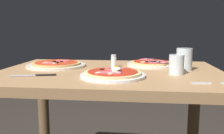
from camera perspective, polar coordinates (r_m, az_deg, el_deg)
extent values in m
cube|color=#9E754C|center=(1.21, -0.43, -1.73)|extent=(1.09, 0.77, 0.04)
cylinder|color=brown|center=(1.74, -15.57, -11.24)|extent=(0.07, 0.07, 0.69)
cylinder|color=brown|center=(1.66, 18.40, -12.38)|extent=(0.07, 0.07, 0.69)
cylinder|color=white|center=(1.05, 0.18, -1.98)|extent=(0.28, 0.28, 0.01)
cylinder|color=#E5C17F|center=(1.05, 0.18, -1.39)|extent=(0.25, 0.25, 0.01)
cylinder|color=#B72D19|center=(1.05, 0.18, -1.04)|extent=(0.22, 0.22, 0.00)
torus|color=black|center=(1.08, -2.38, -0.52)|extent=(0.02, 0.02, 0.00)
torus|color=black|center=(1.03, 1.77, -1.03)|extent=(0.02, 0.02, 0.00)
torus|color=black|center=(1.07, 0.24, -0.62)|extent=(0.02, 0.02, 0.00)
torus|color=black|center=(1.07, 0.65, -0.63)|extent=(0.02, 0.02, 0.00)
cube|color=#C65B66|center=(1.00, -0.65, -1.29)|extent=(0.10, 0.05, 0.00)
cube|color=#D16B70|center=(1.11, 0.31, -0.31)|extent=(0.08, 0.06, 0.00)
cube|color=#D16B70|center=(1.09, 0.80, -0.49)|extent=(0.09, 0.09, 0.00)
cylinder|color=beige|center=(0.98, -0.37, -1.54)|extent=(0.02, 0.02, 0.00)
cylinder|color=beige|center=(1.00, 1.42, -1.30)|extent=(0.02, 0.02, 0.00)
cylinder|color=beige|center=(1.02, 0.65, -1.07)|extent=(0.03, 0.03, 0.00)
cylinder|color=beige|center=(1.00, -3.35, -1.37)|extent=(0.02, 0.02, 0.00)
ellipsoid|color=white|center=(1.04, 0.94, -0.49)|extent=(0.04, 0.03, 0.02)
cylinder|color=yellow|center=(1.03, 0.94, 0.05)|extent=(0.02, 0.02, 0.00)
cylinder|color=silver|center=(1.37, -12.83, 0.37)|extent=(0.32, 0.32, 0.01)
cylinder|color=tan|center=(1.37, -12.85, 0.83)|extent=(0.26, 0.26, 0.01)
cylinder|color=red|center=(1.37, -12.86, 1.10)|extent=(0.23, 0.23, 0.00)
torus|color=black|center=(1.34, -12.64, 1.11)|extent=(0.02, 0.02, 0.00)
torus|color=black|center=(1.36, -11.69, 1.26)|extent=(0.02, 0.02, 0.00)
torus|color=black|center=(1.34, -13.42, 1.07)|extent=(0.02, 0.02, 0.00)
torus|color=black|center=(1.38, -13.29, 1.32)|extent=(0.02, 0.02, 0.00)
torus|color=black|center=(1.32, -12.83, 0.97)|extent=(0.02, 0.02, 0.00)
cube|color=#C65B66|center=(1.40, -11.16, 1.45)|extent=(0.09, 0.08, 0.00)
cube|color=#D16B70|center=(1.33, -14.27, 0.96)|extent=(0.08, 0.06, 0.00)
cylinder|color=beige|center=(1.30, -13.24, 0.82)|extent=(0.02, 0.02, 0.00)
cylinder|color=beige|center=(1.34, -15.14, 1.01)|extent=(0.02, 0.02, 0.00)
cylinder|color=silver|center=(1.38, 8.94, 0.59)|extent=(0.26, 0.26, 0.01)
cylinder|color=#DBB26B|center=(1.38, 8.95, 1.04)|extent=(0.22, 0.22, 0.01)
cylinder|color=#B72D19|center=(1.38, 8.96, 1.30)|extent=(0.19, 0.19, 0.00)
torus|color=black|center=(1.44, 8.46, 1.78)|extent=(0.02, 0.02, 0.00)
torus|color=black|center=(1.35, 9.88, 1.26)|extent=(0.02, 0.02, 0.00)
torus|color=black|center=(1.35, 8.05, 1.31)|extent=(0.02, 0.02, 0.00)
cube|color=#D16B70|center=(1.34, 11.07, 1.14)|extent=(0.11, 0.10, 0.00)
cube|color=#D16B70|center=(1.37, 10.05, 1.34)|extent=(0.10, 0.09, 0.00)
cube|color=#C65B66|center=(1.44, 8.24, 1.77)|extent=(0.10, 0.10, 0.00)
cube|color=#C65B66|center=(1.33, 9.85, 1.09)|extent=(0.07, 0.07, 0.00)
cylinder|color=beige|center=(1.32, 7.25, 1.16)|extent=(0.03, 0.03, 0.00)
cylinder|color=beige|center=(1.35, 10.58, 1.24)|extent=(0.02, 0.02, 0.00)
cylinder|color=silver|center=(1.13, 14.76, 0.55)|extent=(0.07, 0.07, 0.09)
cylinder|color=silver|center=(1.14, 14.71, -0.59)|extent=(0.06, 0.06, 0.04)
cylinder|color=silver|center=(1.26, 16.46, 1.76)|extent=(0.08, 0.08, 0.11)
cylinder|color=silver|center=(1.27, 16.38, 0.01)|extent=(0.07, 0.07, 0.03)
cube|color=silver|center=(0.98, 20.05, -3.55)|extent=(0.08, 0.02, 0.00)
cube|color=silver|center=(1.13, -19.97, -1.89)|extent=(0.11, 0.05, 0.00)
cube|color=black|center=(1.11, -15.18, -1.80)|extent=(0.09, 0.04, 0.01)
cylinder|color=white|center=(1.31, 0.40, 1.17)|extent=(0.03, 0.03, 0.05)
cylinder|color=silver|center=(1.31, 0.41, 2.63)|extent=(0.03, 0.03, 0.01)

